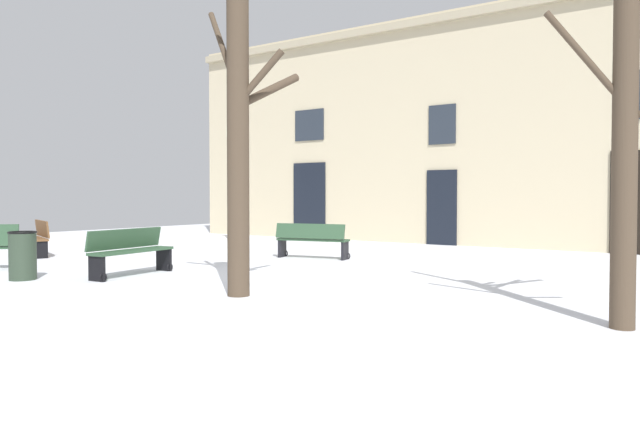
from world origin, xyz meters
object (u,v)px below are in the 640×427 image
object	(u,v)px
tree_near_facade	(628,114)
tree_left_of_center	(238,119)
bench_by_litter_bin	(312,240)
bench_back_to_back_right	(36,238)
streetlamp	(231,170)
litter_bin	(23,255)
bench_near_lamp	(130,250)

from	to	relation	value
tree_near_facade	tree_left_of_center	world-z (taller)	tree_left_of_center
tree_left_of_center	bench_by_litter_bin	bearing A→B (deg)	113.54
tree_left_of_center	bench_back_to_back_right	xyz separation A→B (m)	(-8.36, 1.59, -2.23)
bench_back_to_back_right	tree_near_facade	bearing A→B (deg)	17.77
streetlamp	litter_bin	world-z (taller)	streetlamp
tree_left_of_center	litter_bin	size ratio (longest dim) A/B	6.57
bench_back_to_back_right	bench_by_litter_bin	xyz separation A→B (m)	(6.16, 3.46, 0.01)
streetlamp	litter_bin	bearing A→B (deg)	-70.86
streetlamp	bench_by_litter_bin	xyz separation A→B (m)	(5.28, -2.84, -1.92)
bench_near_lamp	bench_by_litter_bin	size ratio (longest dim) A/B	1.02
litter_bin	bench_back_to_back_right	xyz separation A→B (m)	(-3.94, 2.52, 0.01)
tree_near_facade	bench_near_lamp	distance (m)	8.72
tree_near_facade	litter_bin	xyz separation A→B (m)	(-9.62, -1.76, -2.01)
litter_bin	tree_near_facade	bearing A→B (deg)	10.35
litter_bin	bench_back_to_back_right	world-z (taller)	bench_back_to_back_right
bench_by_litter_bin	streetlamp	bearing A→B (deg)	-39.50
streetlamp	bench_near_lamp	xyz separation A→B (m)	(4.20, -7.34, -1.90)
tree_left_of_center	litter_bin	world-z (taller)	tree_left_of_center
tree_left_of_center	bench_back_to_back_right	distance (m)	8.80
tree_left_of_center	tree_near_facade	bearing A→B (deg)	8.98
tree_near_facade	bench_by_litter_bin	xyz separation A→B (m)	(-7.40, 4.22, -1.99)
streetlamp	bench_near_lamp	distance (m)	8.67
tree_near_facade	litter_bin	distance (m)	9.99
tree_left_of_center	bench_near_lamp	xyz separation A→B (m)	(-3.28, 0.55, -2.21)
tree_left_of_center	streetlamp	bearing A→B (deg)	133.49
bench_back_to_back_right	bench_by_litter_bin	size ratio (longest dim) A/B	0.91
tree_left_of_center	bench_back_to_back_right	world-z (taller)	tree_left_of_center
tree_left_of_center	bench_by_litter_bin	world-z (taller)	tree_left_of_center
litter_bin	bench_by_litter_bin	world-z (taller)	litter_bin
litter_bin	bench_back_to_back_right	distance (m)	4.68
tree_left_of_center	bench_back_to_back_right	bearing A→B (deg)	169.24
tree_near_facade	bench_by_litter_bin	world-z (taller)	tree_near_facade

